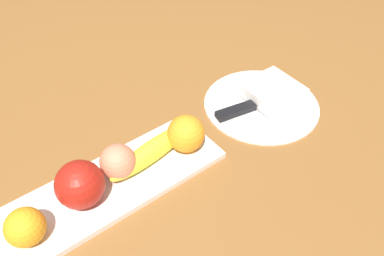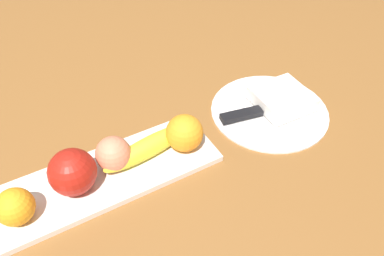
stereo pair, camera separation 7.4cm
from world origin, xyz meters
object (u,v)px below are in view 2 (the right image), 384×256
at_px(orange_near_banana, 15,207).
at_px(fruit_tray, 99,180).
at_px(orange_near_apple, 184,133).
at_px(folded_napkin, 282,99).
at_px(apple, 72,172).
at_px(banana, 149,147).
at_px(dinner_plate, 269,110).
at_px(knife, 248,114).
at_px(peach, 113,154).

bearing_deg(orange_near_banana, fruit_tray, 7.37).
distance_m(orange_near_apple, folded_napkin, 0.25).
height_order(fruit_tray, apple, apple).
xyz_separation_m(apple, banana, (0.14, 0.01, -0.02)).
bearing_deg(banana, dinner_plate, -9.51).
bearing_deg(banana, knife, -8.38).
relative_size(banana, dinner_plate, 0.76).
height_order(banana, folded_napkin, banana).
bearing_deg(banana, fruit_tray, 174.60).
relative_size(fruit_tray, peach, 6.89).
relative_size(banana, peach, 2.98).
bearing_deg(peach, dinner_plate, -1.72).
xyz_separation_m(orange_near_apple, folded_napkin, (0.25, 0.01, -0.02)).
relative_size(banana, orange_near_apple, 2.69).
bearing_deg(apple, knife, 1.28).
distance_m(orange_near_apple, knife, 0.17).
bearing_deg(knife, peach, -169.52).
height_order(dinner_plate, folded_napkin, folded_napkin).
height_order(folded_napkin, knife, folded_napkin).
bearing_deg(orange_near_banana, orange_near_apple, 1.51).
distance_m(orange_near_apple, peach, 0.13).
height_order(orange_near_apple, orange_near_banana, orange_near_apple).
distance_m(fruit_tray, banana, 0.11).
bearing_deg(apple, folded_napkin, 0.35).
bearing_deg(folded_napkin, orange_near_banana, -178.16).
bearing_deg(knife, folded_napkin, 7.69).
bearing_deg(fruit_tray, banana, 3.00).
height_order(banana, orange_near_banana, orange_near_banana).
bearing_deg(folded_napkin, banana, 179.00).
distance_m(peach, knife, 0.30).
distance_m(orange_near_banana, knife, 0.47).
xyz_separation_m(fruit_tray, banana, (0.10, 0.01, 0.03)).
distance_m(fruit_tray, folded_napkin, 0.42).
bearing_deg(apple, fruit_tray, 4.04).
height_order(apple, folded_napkin, apple).
xyz_separation_m(orange_near_apple, orange_near_banana, (-0.31, -0.01, -0.00)).
relative_size(orange_near_apple, orange_near_banana, 1.15).
height_order(fruit_tray, orange_near_apple, orange_near_apple).
height_order(orange_near_apple, dinner_plate, orange_near_apple).
height_order(apple, banana, apple).
bearing_deg(peach, orange_near_apple, -8.58).
height_order(dinner_plate, knife, knife).
bearing_deg(banana, apple, 174.88).
bearing_deg(fruit_tray, orange_near_apple, -3.26).
relative_size(peach, dinner_plate, 0.26).
height_order(banana, orange_near_apple, orange_near_apple).
relative_size(orange_near_apple, dinner_plate, 0.28).
height_order(orange_near_apple, knife, orange_near_apple).
distance_m(banana, folded_napkin, 0.31).
bearing_deg(dinner_plate, fruit_tray, -180.00).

